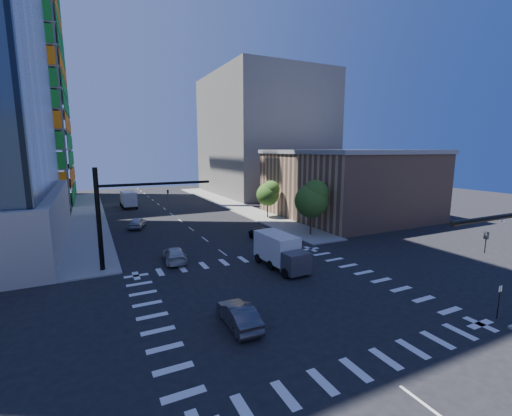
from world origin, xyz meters
TOP-DOWN VIEW (x-y plane):
  - ground at (0.00, 0.00)m, footprint 160.00×160.00m
  - road_markings at (0.00, 0.00)m, footprint 20.00×20.00m
  - sidewalk_ne at (12.50, 40.00)m, footprint 5.00×60.00m
  - sidewalk_nw at (-12.50, 40.00)m, footprint 5.00×60.00m
  - commercial_building at (25.00, 22.00)m, footprint 20.50×22.50m
  - bg_building_ne at (27.00, 55.00)m, footprint 24.00×30.00m
  - signal_mast_nw at (-10.00, 11.50)m, footprint 10.20×0.40m
  - tree_south at (12.63, 13.90)m, footprint 4.16×4.16m
  - tree_north at (12.93, 25.90)m, footprint 3.54×3.52m
  - no_parking_sign at (10.70, -9.00)m, footprint 0.30×0.06m
  - car_nb_far at (6.17, 14.27)m, footprint 2.39×5.01m
  - car_sb_near at (-5.14, 11.35)m, footprint 2.39×4.86m
  - car_sb_mid at (-6.42, 27.90)m, footprint 3.13×4.69m
  - car_sb_cross at (-4.47, -2.60)m, footprint 1.67×4.42m
  - box_truck_near at (3.11, 5.10)m, footprint 2.72×5.84m
  - box_truck_far at (-5.69, 46.29)m, footprint 2.63×5.89m

SIDE VIEW (x-z plane):
  - ground at x=0.00m, z-range 0.00..0.00m
  - road_markings at x=0.00m, z-range 0.00..0.01m
  - sidewalk_ne at x=12.50m, z-range 0.00..0.15m
  - sidewalk_nw at x=-12.50m, z-range 0.00..0.15m
  - car_sb_near at x=-5.14m, z-range 0.00..1.36m
  - car_nb_far at x=6.17m, z-range 0.00..1.38m
  - car_sb_cross at x=-4.47m, z-range 0.00..1.44m
  - car_sb_mid at x=-6.42m, z-range 0.00..1.48m
  - box_truck_near at x=3.11m, z-range -0.17..2.83m
  - box_truck_far at x=-5.69m, z-range -0.18..2.88m
  - no_parking_sign at x=10.70m, z-range 0.28..2.48m
  - tree_north at x=12.93m, z-range 1.10..6.88m
  - tree_south at x=12.63m, z-range 1.27..8.10m
  - commercial_building at x=25.00m, z-range 0.01..10.61m
  - signal_mast_nw at x=-10.00m, z-range 0.99..9.99m
  - bg_building_ne at x=27.00m, z-range 0.00..28.00m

